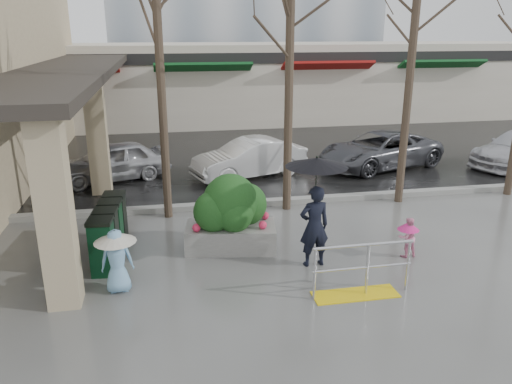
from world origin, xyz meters
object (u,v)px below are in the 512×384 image
object	(u,v)px
car_a	(112,162)
child_blue	(116,255)
handrail	(360,276)
child_pink	(408,235)
car_b	(249,158)
tree_mideast	(415,22)
tree_midwest	(291,6)
tree_west	(157,11)
woman	(315,202)
news_boxes	(109,231)
car_c	(380,150)
planter	(231,213)

from	to	relation	value
car_a	child_blue	bearing A→B (deg)	-13.79
handrail	child_pink	world-z (taller)	handrail
handrail	car_b	size ratio (longest dim) A/B	0.50
tree_mideast	car_a	world-z (taller)	tree_mideast
tree_midwest	tree_west	bearing A→B (deg)	-180.00
child_pink	car_a	size ratio (longest dim) A/B	0.24
tree_midwest	car_a	size ratio (longest dim) A/B	1.89
woman	handrail	bearing A→B (deg)	105.00
car_b	tree_midwest	bearing A→B (deg)	-10.28
woman	car_a	size ratio (longest dim) A/B	0.63
news_boxes	car_c	world-z (taller)	car_c
tree_west	car_c	bearing A→B (deg)	25.64
woman	child_pink	size ratio (longest dim) A/B	2.65
tree_midwest	woman	bearing A→B (deg)	-95.04
news_boxes	tree_west	bearing A→B (deg)	65.31
woman	child_pink	world-z (taller)	woman
handrail	tree_mideast	size ratio (longest dim) A/B	0.29
planter	car_a	bearing A→B (deg)	116.93
tree_west	car_a	distance (m)	6.03
tree_west	child_pink	xyz separation A→B (m)	(5.00, -3.43, -4.58)
child_blue	child_pink	bearing A→B (deg)	-179.10
tree_midwest	tree_mideast	size ratio (longest dim) A/B	1.08
handrail	news_boxes	xyz separation A→B (m)	(-4.63, 2.57, 0.21)
planter	car_c	world-z (taller)	planter
tree_west	tree_midwest	xyz separation A→B (m)	(3.20, 0.00, 0.15)
tree_midwest	car_a	xyz separation A→B (m)	(-4.90, 3.69, -4.60)
tree_west	planter	xyz separation A→B (m)	(1.34, -2.29, -4.26)
handrail	car_b	distance (m)	8.11
tree_mideast	car_b	distance (m)	6.54
handrail	car_b	xyz separation A→B (m)	(-0.61, 8.09, 0.25)
tree_midwest	car_c	xyz separation A→B (m)	(4.30, 3.60, -4.60)
news_boxes	planter	bearing A→B (deg)	3.67
child_pink	news_boxes	distance (m)	6.39
child_pink	car_b	distance (m)	7.08
news_boxes	car_a	distance (m)	5.94
car_b	tree_mideast	bearing A→B (deg)	30.68
handrail	tree_west	xyz separation A→B (m)	(-3.36, 4.80, 4.71)
child_pink	child_blue	xyz separation A→B (m)	(-6.00, -0.39, 0.24)
car_a	tree_midwest	bearing A→B (deg)	33.89
news_boxes	car_b	world-z (taller)	car_b
woman	car_b	world-z (taller)	woman
handrail	woman	xyz separation A→B (m)	(-0.46, 1.36, 1.01)
planter	news_boxes	bearing A→B (deg)	178.68
woman	car_c	world-z (taller)	woman
planter	car_b	xyz separation A→B (m)	(1.41, 5.58, -0.20)
handrail	tree_west	size ratio (longest dim) A/B	0.28
child_pink	child_blue	distance (m)	6.02
child_pink	planter	distance (m)	3.84
woman	child_blue	xyz separation A→B (m)	(-3.90, -0.37, -0.64)
handrail	car_b	world-z (taller)	car_b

